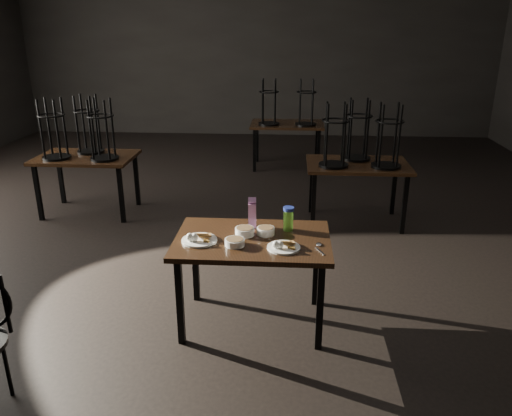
{
  "coord_description": "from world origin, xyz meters",
  "views": [
    {
      "loc": [
        0.75,
        -4.91,
        2.31
      ],
      "look_at": [
        0.47,
        -0.99,
        0.85
      ],
      "focal_mm": 35.0,
      "sensor_mm": 36.0,
      "label": 1
    }
  ],
  "objects": [
    {
      "name": "bg_table_left",
      "position": [
        -1.8,
        0.99,
        0.78
      ],
      "size": [
        1.2,
        0.8,
        1.48
      ],
      "color": "black",
      "rests_on": "ground"
    },
    {
      "name": "plate_left",
      "position": [
        0.07,
        -1.48,
        0.77
      ],
      "size": [
        0.27,
        0.27,
        0.09
      ],
      "color": "white",
      "rests_on": "main_table"
    },
    {
      "name": "main_table",
      "position": [
        0.47,
        -1.39,
        0.67
      ],
      "size": [
        1.2,
        0.8,
        0.75
      ],
      "color": "black",
      "rests_on": "ground"
    },
    {
      "name": "room",
      "position": [
        -0.06,
        0.01,
        2.33
      ],
      "size": [
        12.0,
        12.04,
        3.22
      ],
      "color": "black",
      "rests_on": "ground"
    },
    {
      "name": "spoon",
      "position": [
        0.98,
        -1.5,
        0.76
      ],
      "size": [
        0.07,
        0.22,
        0.01
      ],
      "color": "silver",
      "rests_on": "main_table"
    },
    {
      "name": "bg_table_far",
      "position": [
        0.69,
        3.32,
        0.75
      ],
      "size": [
        1.2,
        0.8,
        1.48
      ],
      "color": "black",
      "rests_on": "ground"
    },
    {
      "name": "bowl_far",
      "position": [
        0.57,
        -1.31,
        0.78
      ],
      "size": [
        0.14,
        0.14,
        0.06
      ],
      "color": "white",
      "rests_on": "main_table"
    },
    {
      "name": "bowl_near",
      "position": [
        0.41,
        -1.34,
        0.78
      ],
      "size": [
        0.15,
        0.15,
        0.06
      ],
      "color": "white",
      "rests_on": "main_table"
    },
    {
      "name": "bg_table_right",
      "position": [
        1.56,
        0.87,
        0.78
      ],
      "size": [
        1.2,
        0.8,
        1.48
      ],
      "color": "black",
      "rests_on": "ground"
    },
    {
      "name": "bowl_big",
      "position": [
        0.35,
        -1.54,
        0.78
      ],
      "size": [
        0.15,
        0.15,
        0.05
      ],
      "color": "white",
      "rests_on": "main_table"
    },
    {
      "name": "water_bottle",
      "position": [
        0.75,
        -1.21,
        0.85
      ],
      "size": [
        0.1,
        0.1,
        0.19
      ],
      "color": "#7AD940",
      "rests_on": "main_table"
    },
    {
      "name": "juice_carton",
      "position": [
        0.46,
        -1.16,
        0.87
      ],
      "size": [
        0.07,
        0.07,
        0.25
      ],
      "color": "#931A85",
      "rests_on": "main_table"
    },
    {
      "name": "plate_right",
      "position": [
        0.72,
        -1.57,
        0.77
      ],
      "size": [
        0.25,
        0.25,
        0.08
      ],
      "color": "white",
      "rests_on": "main_table"
    }
  ]
}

